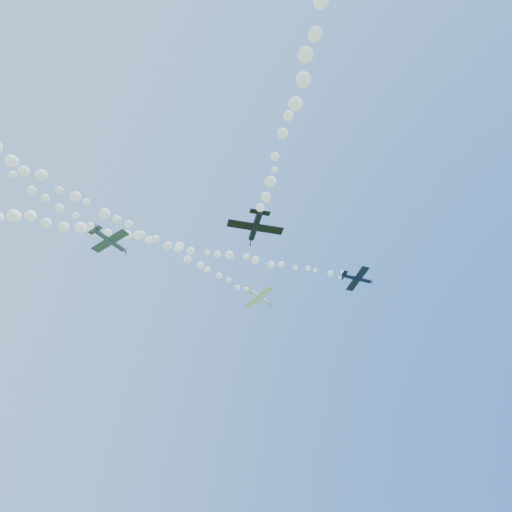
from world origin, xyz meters
TOP-DOWN VIEW (x-y plane):
  - plane_white at (16.36, 11.28)m, footprint 7.22×7.46m
  - smoke_trail_white at (-27.13, 4.49)m, footprint 82.76×15.15m
  - plane_navy at (29.79, -4.51)m, footprint 7.31×7.76m
  - smoke_trail_navy at (-6.99, 8.68)m, footprint 69.56×26.69m
  - plane_grey at (-18.30, 1.30)m, footprint 6.45×6.82m
  - plane_black at (-5.32, -17.06)m, footprint 7.15×6.73m

SIDE VIEW (x-z plane):
  - plane_black at x=-5.32m, z-range 38.24..40.20m
  - plane_grey at x=-18.30m, z-range 41.98..43.96m
  - smoke_trail_white at x=-27.13m, z-range 50.14..53.17m
  - plane_white at x=16.36m, z-range 50.55..53.32m
  - smoke_trail_navy at x=-6.99m, z-range 51.64..54.54m
  - plane_navy at x=29.79m, z-range 51.94..54.62m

